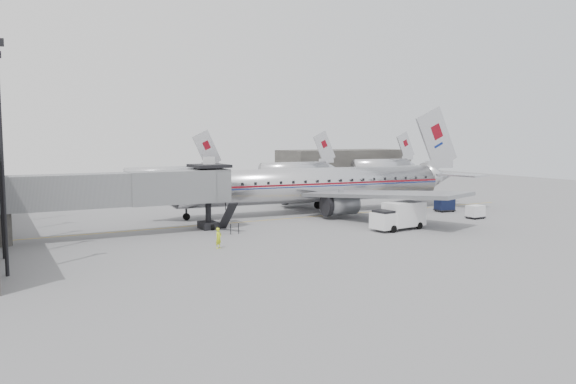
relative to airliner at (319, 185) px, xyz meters
name	(u,v)px	position (x,y,z in m)	size (l,w,h in m)	color
ground	(308,227)	(-6.83, -8.94, -3.30)	(160.00, 160.00, 0.00)	slate
hangar	(344,163)	(38.17, 51.06, -0.30)	(30.00, 12.00, 6.00)	#353331
apron_line	(304,217)	(-3.83, -2.94, -3.30)	(0.15, 60.00, 0.01)	gold
jet_bridge	(132,190)	(-23.49, -5.27, 0.88)	(21.00, 6.20, 7.10)	slate
distant_aircraft_near	(169,175)	(-8.62, 33.06, -0.57)	(16.39, 3.20, 10.26)	silver
distant_aircraft_mid	(295,170)	(17.38, 37.06, -0.57)	(16.39, 3.20, 10.26)	silver
distant_aircraft_far	(382,166)	(41.38, 41.06, -0.57)	(16.39, 3.20, 10.26)	silver
airliner	(319,185)	(0.00, 0.00, 0.00)	(41.50, 38.34, 13.12)	silver
service_van	(399,215)	(0.05, -14.70, -1.90)	(5.87, 2.76, 2.67)	white
baggage_cart_navy	(445,204)	(13.57, -6.94, -2.41)	(2.36, 1.93, 1.68)	black
baggage_cart_white	(475,212)	(12.43, -12.89, -2.52)	(1.91, 1.48, 1.47)	silver
ramp_worker	(219,238)	(-18.83, -14.94, -2.45)	(0.62, 0.41, 1.69)	#D3EB1B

